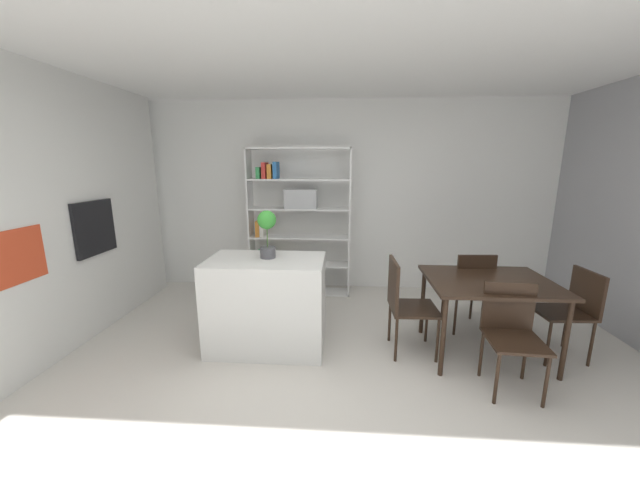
{
  "coord_description": "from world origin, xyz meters",
  "views": [
    {
      "loc": [
        0.16,
        -2.43,
        1.84
      ],
      "look_at": [
        -0.04,
        0.61,
        1.16
      ],
      "focal_mm": 19.45,
      "sensor_mm": 36.0,
      "label": 1
    }
  ],
  "objects_px": {
    "dining_chair_island_side": "(403,299)",
    "dining_chair_far": "(470,285)",
    "built_in_oven": "(95,227)",
    "dining_chair_near": "(511,327)",
    "potted_plant_on_island": "(267,229)",
    "dining_table": "(489,287)",
    "open_bookshelf": "(295,215)",
    "dining_chair_window_side": "(572,306)",
    "kitchen_island": "(267,303)"
  },
  "relations": [
    {
      "from": "open_bookshelf",
      "to": "dining_chair_window_side",
      "type": "xyz_separation_m",
      "value": [
        2.86,
        -1.54,
        -0.61
      ]
    },
    {
      "from": "open_bookshelf",
      "to": "dining_chair_island_side",
      "type": "xyz_separation_m",
      "value": [
        1.28,
        -1.55,
        -0.58
      ]
    },
    {
      "from": "potted_plant_on_island",
      "to": "dining_table",
      "type": "xyz_separation_m",
      "value": [
        2.13,
        -0.06,
        -0.52
      ]
    },
    {
      "from": "dining_table",
      "to": "dining_chair_near",
      "type": "xyz_separation_m",
      "value": [
        0.01,
        -0.49,
        -0.17
      ]
    },
    {
      "from": "dining_chair_near",
      "to": "dining_table",
      "type": "bearing_deg",
      "value": 94.11
    },
    {
      "from": "dining_table",
      "to": "dining_chair_far",
      "type": "relative_size",
      "value": 1.25
    },
    {
      "from": "open_bookshelf",
      "to": "dining_chair_island_side",
      "type": "distance_m",
      "value": 2.09
    },
    {
      "from": "dining_chair_window_side",
      "to": "built_in_oven",
      "type": "bearing_deg",
      "value": -96.38
    },
    {
      "from": "dining_chair_island_side",
      "to": "dining_chair_near",
      "type": "relative_size",
      "value": 1.07
    },
    {
      "from": "kitchen_island",
      "to": "dining_table",
      "type": "height_order",
      "value": "kitchen_island"
    },
    {
      "from": "kitchen_island",
      "to": "dining_table",
      "type": "bearing_deg",
      "value": -0.22
    },
    {
      "from": "built_in_oven",
      "to": "potted_plant_on_island",
      "type": "height_order",
      "value": "built_in_oven"
    },
    {
      "from": "potted_plant_on_island",
      "to": "dining_table",
      "type": "relative_size",
      "value": 0.41
    },
    {
      "from": "kitchen_island",
      "to": "dining_chair_window_side",
      "type": "relative_size",
      "value": 1.32
    },
    {
      "from": "open_bookshelf",
      "to": "dining_table",
      "type": "distance_m",
      "value": 2.62
    },
    {
      "from": "dining_chair_near",
      "to": "dining_chair_far",
      "type": "height_order",
      "value": "dining_chair_far"
    },
    {
      "from": "potted_plant_on_island",
      "to": "dining_chair_far",
      "type": "xyz_separation_m",
      "value": [
        2.14,
        0.42,
        -0.67
      ]
    },
    {
      "from": "kitchen_island",
      "to": "potted_plant_on_island",
      "type": "relative_size",
      "value": 2.42
    },
    {
      "from": "kitchen_island",
      "to": "dining_chair_far",
      "type": "bearing_deg",
      "value": 12.37
    },
    {
      "from": "dining_table",
      "to": "dining_chair_near",
      "type": "distance_m",
      "value": 0.51
    },
    {
      "from": "potted_plant_on_island",
      "to": "dining_chair_window_side",
      "type": "relative_size",
      "value": 0.54
    },
    {
      "from": "potted_plant_on_island",
      "to": "dining_chair_window_side",
      "type": "xyz_separation_m",
      "value": [
        2.92,
        -0.05,
        -0.69
      ]
    },
    {
      "from": "kitchen_island",
      "to": "open_bookshelf",
      "type": "bearing_deg",
      "value": 87.23
    },
    {
      "from": "potted_plant_on_island",
      "to": "built_in_oven",
      "type": "bearing_deg",
      "value": 173.82
    },
    {
      "from": "dining_chair_far",
      "to": "dining_chair_near",
      "type": "bearing_deg",
      "value": 86.42
    },
    {
      "from": "built_in_oven",
      "to": "dining_chair_near",
      "type": "height_order",
      "value": "built_in_oven"
    },
    {
      "from": "open_bookshelf",
      "to": "dining_chair_window_side",
      "type": "relative_size",
      "value": 2.37
    },
    {
      "from": "open_bookshelf",
      "to": "dining_chair_near",
      "type": "xyz_separation_m",
      "value": [
        2.08,
        -2.03,
        -0.61
      ]
    },
    {
      "from": "kitchen_island",
      "to": "dining_chair_island_side",
      "type": "relative_size",
      "value": 1.22
    },
    {
      "from": "dining_chair_far",
      "to": "potted_plant_on_island",
      "type": "bearing_deg",
      "value": 7.62
    },
    {
      "from": "dining_chair_island_side",
      "to": "dining_chair_far",
      "type": "relative_size",
      "value": 1.03
    },
    {
      "from": "dining_chair_far",
      "to": "built_in_oven",
      "type": "bearing_deg",
      "value": -0.53
    },
    {
      "from": "potted_plant_on_island",
      "to": "dining_chair_island_side",
      "type": "bearing_deg",
      "value": -2.6
    },
    {
      "from": "built_in_oven",
      "to": "dining_chair_far",
      "type": "relative_size",
      "value": 0.64
    },
    {
      "from": "kitchen_island",
      "to": "potted_plant_on_island",
      "type": "distance_m",
      "value": 0.75
    },
    {
      "from": "dining_chair_far",
      "to": "dining_chair_island_side",
      "type": "bearing_deg",
      "value": 27.55
    },
    {
      "from": "open_bookshelf",
      "to": "dining_table",
      "type": "height_order",
      "value": "open_bookshelf"
    },
    {
      "from": "built_in_oven",
      "to": "dining_chair_window_side",
      "type": "relative_size",
      "value": 0.67
    },
    {
      "from": "dining_chair_window_side",
      "to": "kitchen_island",
      "type": "bearing_deg",
      "value": -93.35
    },
    {
      "from": "potted_plant_on_island",
      "to": "dining_chair_near",
      "type": "distance_m",
      "value": 2.31
    },
    {
      "from": "dining_chair_near",
      "to": "dining_chair_window_side",
      "type": "bearing_deg",
      "value": 35.64
    },
    {
      "from": "open_bookshelf",
      "to": "kitchen_island",
      "type": "bearing_deg",
      "value": -92.77
    },
    {
      "from": "dining_chair_island_side",
      "to": "built_in_oven",
      "type": "bearing_deg",
      "value": 83.64
    },
    {
      "from": "open_bookshelf",
      "to": "dining_chair_near",
      "type": "height_order",
      "value": "open_bookshelf"
    },
    {
      "from": "dining_chair_island_side",
      "to": "dining_table",
      "type": "bearing_deg",
      "value": -91.43
    },
    {
      "from": "open_bookshelf",
      "to": "dining_chair_near",
      "type": "relative_size",
      "value": 2.35
    },
    {
      "from": "open_bookshelf",
      "to": "dining_table",
      "type": "relative_size",
      "value": 1.8
    },
    {
      "from": "kitchen_island",
      "to": "dining_chair_near",
      "type": "height_order",
      "value": "kitchen_island"
    },
    {
      "from": "built_in_oven",
      "to": "dining_chair_far",
      "type": "bearing_deg",
      "value": 3.01
    },
    {
      "from": "kitchen_island",
      "to": "dining_chair_far",
      "type": "xyz_separation_m",
      "value": [
        2.15,
        0.47,
        0.08
      ]
    }
  ]
}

